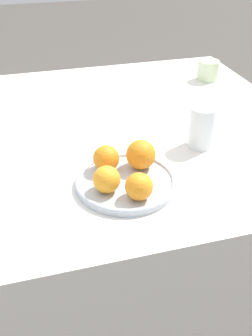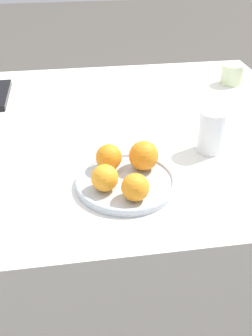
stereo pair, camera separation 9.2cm
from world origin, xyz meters
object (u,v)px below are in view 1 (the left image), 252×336
fruit_platter (126,182)px  orange_1 (139,187)px  cup_1 (208,70)px  orange_0 (106,158)px  water_glass (202,127)px  orange_3 (107,179)px  orange_2 (141,155)px

fruit_platter → orange_1: orange_1 is taller
orange_1 → cup_1: 0.82m
orange_0 → orange_1: orange_0 is taller
orange_1 → water_glass: (0.24, 0.20, 0.01)m
orange_0 → orange_1: (0.04, -0.13, -0.00)m
fruit_platter → water_glass: size_ratio=2.08×
fruit_platter → orange_3: bearing=-153.2°
orange_0 → orange_2: orange_2 is taller
orange_1 → cup_1: size_ratio=0.78×
orange_3 → orange_1: bearing=-36.1°
orange_2 → water_glass: (0.20, 0.08, 0.01)m
orange_2 → cup_1: bearing=51.1°
orange_0 → orange_3: orange_0 is taller
orange_1 → cup_1: orange_1 is taller
orange_1 → water_glass: bearing=39.9°
orange_3 → cup_1: 0.83m
fruit_platter → orange_0: 0.08m
water_glass → orange_1: bearing=-140.1°
fruit_platter → water_glass: (0.25, 0.13, 0.05)m
fruit_platter → orange_0: orange_0 is taller
orange_2 → cup_1: (0.44, 0.55, -0.01)m
fruit_platter → cup_1: (0.49, 0.59, 0.03)m
orange_3 → water_glass: (0.30, 0.16, 0.01)m
orange_1 → orange_3: bearing=143.9°
orange_3 → water_glass: size_ratio=0.54×
orange_3 → orange_2: bearing=35.2°
fruit_platter → cup_1: bearing=50.3°
orange_0 → water_glass: water_glass is taller
orange_0 → water_glass: (0.28, 0.07, 0.01)m
orange_2 → orange_3: orange_2 is taller
orange_1 → orange_2: (0.04, 0.12, 0.01)m
orange_0 → cup_1: bearing=45.4°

